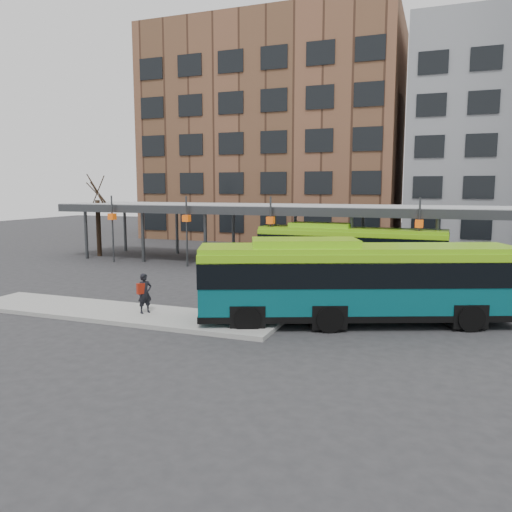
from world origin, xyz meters
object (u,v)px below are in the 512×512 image
at_px(tree, 98,225).
at_px(bus_rear, 349,248).
at_px(pedestrian, 145,293).
at_px(bus_front, 355,280).

xyz_separation_m(tree, bus_rear, (19.90, -1.50, -0.79)).
height_order(bus_rear, pedestrian, bus_rear).
bearing_deg(pedestrian, tree, 74.51).
relative_size(bus_rear, pedestrian, 6.94).
xyz_separation_m(bus_front, pedestrian, (-8.32, -2.02, -0.74)).
height_order(tree, pedestrian, tree).
distance_m(bus_front, bus_rear, 11.62).
xyz_separation_m(tree, pedestrian, (13.74, -14.93, -1.41)).
height_order(tree, bus_rear, tree).
bearing_deg(bus_rear, pedestrian, -112.98).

